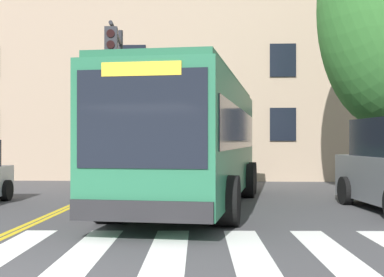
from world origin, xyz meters
The scene contains 7 objects.
crosswalk centered at (-0.13, 2.74, 0.00)m, with size 17.14×4.31×0.01m.
lane_line_yellow_inner centered at (-1.42, 16.74, 0.00)m, with size 0.12×36.00×0.01m, color gold.
lane_line_yellow_outer centered at (-1.26, 16.74, 0.00)m, with size 0.12×36.00×0.01m, color gold.
city_bus centered at (1.88, 8.65, 1.78)m, with size 3.89×10.80×3.33m.
traffic_light_overhead centered at (-0.54, 10.53, 3.59)m, with size 0.57×3.30×5.36m.
street_tree_curbside_large centered at (7.76, 11.52, 5.84)m, with size 5.51×5.83×9.61m.
building_facade centered at (-1.12, 21.08, 4.85)m, with size 31.94×8.00×9.69m.
Camera 1 is at (2.56, -5.56, 1.73)m, focal length 50.00 mm.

